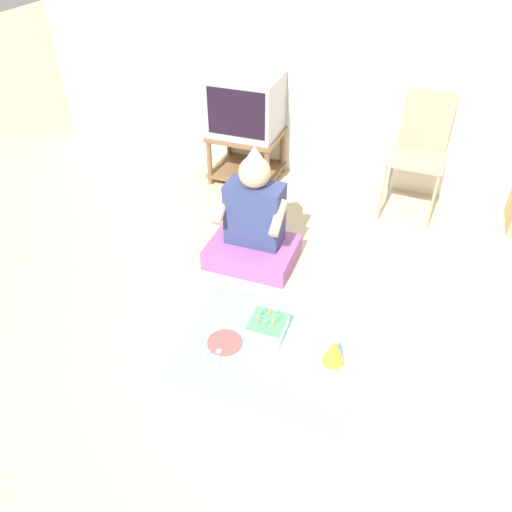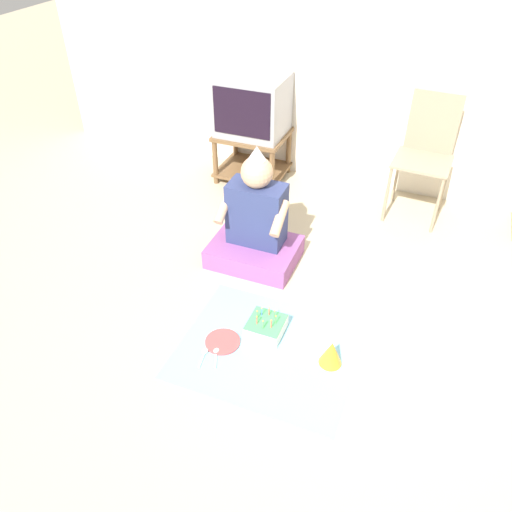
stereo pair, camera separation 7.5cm
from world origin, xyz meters
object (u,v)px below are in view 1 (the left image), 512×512
object	(u,v)px
tv	(246,105)
paper_plate	(225,342)
person_seated	(254,226)
party_hat_blue	(334,351)
birthday_cake	(267,326)
folding_chair	(420,146)

from	to	relation	value
tv	paper_plate	distance (m)	2.10
person_seated	party_hat_blue	bearing A→B (deg)	-44.49
person_seated	paper_plate	distance (m)	0.87
tv	paper_plate	xyz separation A→B (m)	(0.59, -1.90, -0.65)
tv	party_hat_blue	distance (m)	2.25
person_seated	birthday_cake	distance (m)	0.76
birthday_cake	party_hat_blue	distance (m)	0.43
tv	paper_plate	bearing A→B (deg)	-72.88
person_seated	paper_plate	size ratio (longest dim) A/B	4.15
person_seated	tv	bearing A→B (deg)	113.12
birthday_cake	paper_plate	distance (m)	0.27
birthday_cake	party_hat_blue	size ratio (longest dim) A/B	1.32
tv	birthday_cake	size ratio (longest dim) A/B	2.58
party_hat_blue	folding_chair	bearing A→B (deg)	83.60
party_hat_blue	paper_plate	distance (m)	0.63
folding_chair	paper_plate	size ratio (longest dim) A/B	4.57
tv	paper_plate	size ratio (longest dim) A/B	2.65
person_seated	party_hat_blue	world-z (taller)	person_seated
tv	folding_chair	world-z (taller)	folding_chair
person_seated	birthday_cake	bearing A→B (deg)	-63.16
birthday_cake	party_hat_blue	xyz separation A→B (m)	(0.42, -0.08, 0.04)
tv	birthday_cake	world-z (taller)	tv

